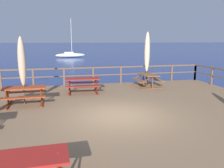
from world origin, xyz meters
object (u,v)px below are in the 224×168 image
Objects in this scene: picnic_table_mid_left at (83,82)px; sailboat_distant at (70,55)px; picnic_table_back_left at (148,78)px; patio_umbrella_short_back at (22,62)px; picnic_table_front_left at (25,92)px; patio_umbrella_tall_back_left at (147,52)px.

sailboat_distant is at bearing 88.19° from picnic_table_mid_left.
picnic_table_back_left is 0.22× the size of sailboat_distant.
patio_umbrella_short_back is 37.78m from sailboat_distant.
sailboat_distant reaches higher than picnic_table_back_left.
picnic_table_mid_left is at bearing 32.25° from patio_umbrella_short_back.
patio_umbrella_short_back reaches higher than picnic_table_back_left.
picnic_table_mid_left is 0.24× the size of sailboat_distant.
picnic_table_back_left is 35.33m from sailboat_distant.
picnic_table_front_left is 0.23× the size of sailboat_distant.
patio_umbrella_tall_back_left is at bearing 20.52° from picnic_table_front_left.
picnic_table_mid_left is at bearing -91.81° from sailboat_distant.
sailboat_distant is at bearing 84.19° from patio_umbrella_short_back.
picnic_table_back_left is (6.55, 2.35, -0.00)m from picnic_table_front_left.
picnic_table_front_left is 6.96m from picnic_table_back_left.
patio_umbrella_tall_back_left reaches higher than picnic_table_mid_left.
sailboat_distant is at bearing 94.48° from picnic_table_back_left.
patio_umbrella_short_back is at bearing -160.61° from picnic_table_back_left.
sailboat_distant is (3.79, 37.57, -0.81)m from picnic_table_front_left.
sailboat_distant reaches higher than picnic_table_mid_left.
picnic_table_front_left is 0.95× the size of picnic_table_mid_left.
patio_umbrella_short_back is at bearing -159.88° from patio_umbrella_tall_back_left.
patio_umbrella_short_back is 6.95m from patio_umbrella_tall_back_left.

